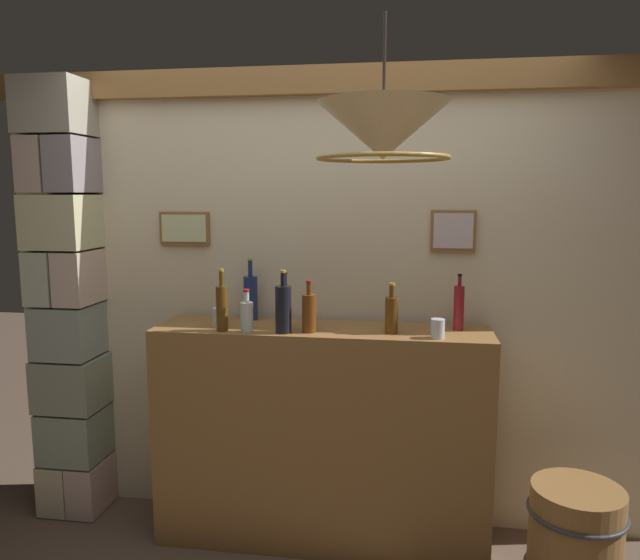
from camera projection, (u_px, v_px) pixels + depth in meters
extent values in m
cube|color=beige|center=(329.00, 300.00, 3.24)|extent=(3.59, 0.08, 2.45)
cube|color=olive|center=(328.00, 80.00, 3.01)|extent=(3.59, 0.10, 0.14)
cube|color=olive|center=(185.00, 228.00, 3.25)|extent=(0.28, 0.03, 0.18)
cube|color=beige|center=(184.00, 228.00, 3.23)|extent=(0.25, 0.01, 0.15)
cube|color=olive|center=(453.00, 231.00, 3.04)|extent=(0.23, 0.03, 0.21)
cube|color=beige|center=(453.00, 231.00, 3.02)|extent=(0.20, 0.01, 0.18)
cube|color=beige|center=(67.00, 479.00, 3.46)|extent=(0.17, 0.36, 0.29)
cube|color=#C3A8A0|center=(95.00, 482.00, 3.44)|extent=(0.16, 0.36, 0.29)
cube|color=gray|center=(78.00, 431.00, 3.41)|extent=(0.33, 0.36, 0.29)
cube|color=gray|center=(75.00, 381.00, 3.36)|extent=(0.34, 0.36, 0.29)
cube|color=gray|center=(71.00, 329.00, 3.32)|extent=(0.31, 0.36, 0.29)
cube|color=#B4C2A4|center=(54.00, 276.00, 3.29)|extent=(0.15, 0.36, 0.29)
cube|color=beige|center=(83.00, 276.00, 3.26)|extent=(0.16, 0.36, 0.29)
cube|color=beige|center=(65.00, 221.00, 3.23)|extent=(0.33, 0.36, 0.29)
cube|color=#BCA695|center=(46.00, 165.00, 3.20)|extent=(0.15, 0.36, 0.29)
cube|color=gray|center=(76.00, 165.00, 3.17)|extent=(0.17, 0.36, 0.29)
cube|color=#A19D8A|center=(58.00, 108.00, 3.14)|extent=(0.33, 0.36, 0.29)
cube|color=olive|center=(321.00, 436.00, 3.06)|extent=(1.68, 0.40, 1.13)
cylinder|color=brown|center=(309.00, 313.00, 2.87)|extent=(0.07, 0.07, 0.18)
cylinder|color=brown|center=(309.00, 289.00, 2.86)|extent=(0.02, 0.02, 0.06)
cylinder|color=maroon|center=(309.00, 282.00, 2.85)|extent=(0.03, 0.03, 0.01)
cylinder|color=navy|center=(285.00, 310.00, 2.96)|extent=(0.05, 0.05, 0.19)
cylinder|color=navy|center=(285.00, 283.00, 2.94)|extent=(0.02, 0.02, 0.09)
cylinder|color=maroon|center=(285.00, 273.00, 2.93)|extent=(0.02, 0.02, 0.01)
cylinder|color=beige|center=(247.00, 317.00, 2.87)|extent=(0.06, 0.06, 0.15)
cylinder|color=beige|center=(246.00, 297.00, 2.86)|extent=(0.03, 0.03, 0.05)
cylinder|color=maroon|center=(246.00, 290.00, 2.86)|extent=(0.03, 0.03, 0.01)
cylinder|color=#583912|center=(222.00, 309.00, 2.90)|extent=(0.06, 0.06, 0.22)
cylinder|color=#583912|center=(221.00, 279.00, 2.88)|extent=(0.02, 0.02, 0.07)
cylinder|color=#B7932D|center=(221.00, 270.00, 2.87)|extent=(0.02, 0.02, 0.01)
cylinder|color=navy|center=(251.00, 298.00, 3.16)|extent=(0.07, 0.07, 0.23)
cylinder|color=navy|center=(250.00, 268.00, 3.14)|extent=(0.02, 0.02, 0.09)
cylinder|color=#B7932D|center=(250.00, 259.00, 3.13)|extent=(0.03, 0.03, 0.01)
cylinder|color=black|center=(283.00, 309.00, 2.86)|extent=(0.08, 0.08, 0.23)
cylinder|color=black|center=(283.00, 279.00, 2.84)|extent=(0.02, 0.02, 0.06)
cylinder|color=#B7932D|center=(283.00, 271.00, 2.83)|extent=(0.03, 0.03, 0.01)
cylinder|color=#5E3912|center=(391.00, 315.00, 2.85)|extent=(0.06, 0.06, 0.18)
cylinder|color=#5E3912|center=(392.00, 291.00, 2.84)|extent=(0.03, 0.03, 0.06)
cylinder|color=#B7932D|center=(392.00, 284.00, 2.83)|extent=(0.03, 0.03, 0.01)
cylinder|color=maroon|center=(459.00, 308.00, 2.92)|extent=(0.05, 0.05, 0.22)
cylinder|color=maroon|center=(460.00, 281.00, 2.90)|extent=(0.02, 0.02, 0.05)
cylinder|color=black|center=(460.00, 275.00, 2.90)|extent=(0.02, 0.02, 0.01)
cylinder|color=silver|center=(219.00, 317.00, 3.01)|extent=(0.07, 0.07, 0.09)
cylinder|color=silver|center=(438.00, 329.00, 2.76)|extent=(0.07, 0.07, 0.09)
cone|color=beige|center=(383.00, 131.00, 2.18)|extent=(0.49, 0.49, 0.21)
cylinder|color=black|center=(384.00, 57.00, 2.15)|extent=(0.01, 0.01, 0.31)
torus|color=#AD8433|center=(383.00, 158.00, 2.20)|extent=(0.50, 0.50, 0.02)
cylinder|color=olive|center=(575.00, 542.00, 2.66)|extent=(0.40, 0.40, 0.51)
torus|color=#333338|center=(577.00, 512.00, 2.64)|extent=(0.43, 0.43, 0.02)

